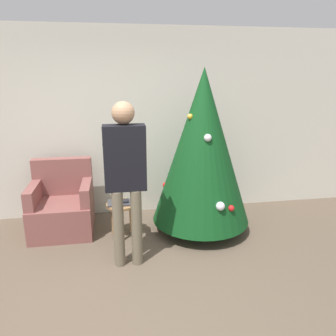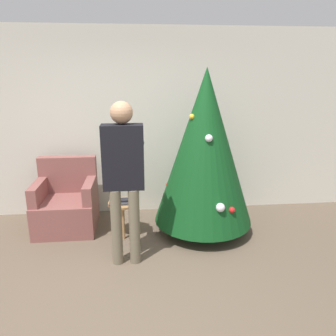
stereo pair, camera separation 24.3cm
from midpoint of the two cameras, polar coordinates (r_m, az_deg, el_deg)
name	(u,v)px [view 2 (the right image)]	position (r m, az deg, el deg)	size (l,w,h in m)	color
ground_plane	(121,306)	(3.29, -5.91, -22.76)	(14.00, 14.00, 0.00)	brown
wall_back	(124,124)	(4.84, -6.32, 7.63)	(8.00, 0.06, 2.70)	beige
christmas_tree	(205,148)	(4.21, 8.05, 3.47)	(1.29, 1.29, 2.14)	brown
armchair	(67,205)	(4.68, -15.80, -6.19)	(0.79, 0.75, 0.95)	brown
person_standing	(124,169)	(3.48, -5.79, -0.16)	(0.45, 0.57, 1.79)	#6B604C
side_stool	(123,208)	(4.32, -6.19, -6.88)	(0.39, 0.39, 0.45)	#A37547
laptop	(123,202)	(4.29, -6.22, -5.84)	(0.35, 0.23, 0.02)	#38383D
book	(123,200)	(4.28, -6.23, -5.57)	(0.19, 0.11, 0.02)	black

